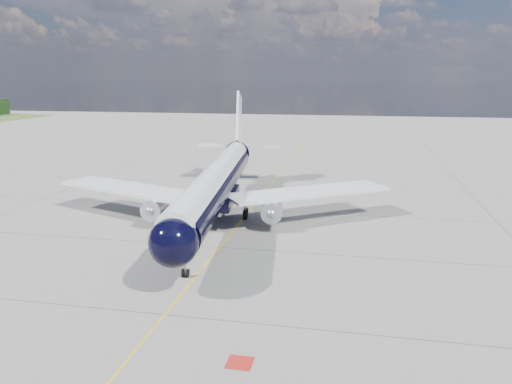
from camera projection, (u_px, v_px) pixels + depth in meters
The scene contains 4 objects.
ground at pixel (258, 200), 69.65m from camera, with size 320.00×320.00×0.00m, color gray.
taxiway_centerline at pixel (250, 210), 64.88m from camera, with size 0.16×160.00×0.01m, color #E9B40C.
red_marking at pixel (240, 363), 30.15m from camera, with size 1.60×1.60×0.01m, color maroon.
main_airliner at pixel (218, 181), 60.05m from camera, with size 41.57×50.90×14.71m.
Camera 1 is at (13.12, -36.30, 16.88)m, focal length 35.00 mm.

